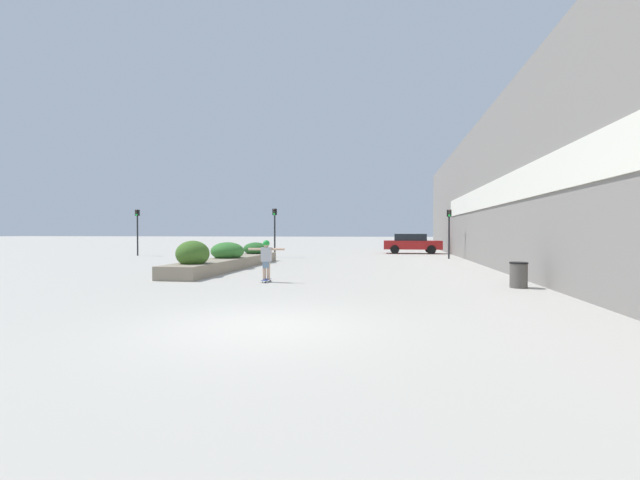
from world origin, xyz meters
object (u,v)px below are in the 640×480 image
Objects in this scene: traffic_light_left at (275,224)px; skateboarder at (266,256)px; car_center_left at (567,245)px; traffic_light_far_left at (137,224)px; skateboard at (266,280)px; traffic_light_right at (449,225)px; trash_bin at (519,275)px; car_leftmost at (412,243)px.

skateboarder is at bearing -76.04° from traffic_light_left.
car_center_left is 1.27× the size of traffic_light_far_left.
skateboard is 0.47× the size of skateboarder.
traffic_light_right is at bearing -0.55° from traffic_light_far_left.
traffic_light_left is (-12.00, 14.69, 1.92)m from trash_bin.
skateboard is 0.20× the size of traffic_light_right.
skateboard is 16.88m from traffic_light_right.
car_leftmost is at bearing 34.96° from traffic_light_left.
traffic_light_right is 22.56m from traffic_light_far_left.
car_center_left reaches higher than skateboarder.
trash_bin is 0.25× the size of traffic_light_right.
car_center_left is at bearing 33.77° from traffic_light_right.
trash_bin is at bearing -2.98° from skateboard.
trash_bin is at bearing 5.77° from car_leftmost.
trash_bin is 0.24× the size of traffic_light_far_left.
car_leftmost is at bearing 72.33° from skateboard.
trash_bin is 19.07m from traffic_light_left.
trash_bin is 21.67m from car_leftmost.
skateboard is 15.07m from traffic_light_left.
skateboard is at bearing -119.60° from traffic_light_right.
car_center_left is 1.28× the size of traffic_light_left.
traffic_light_left reaches higher than traffic_light_right.
traffic_light_far_left reaches higher than skateboarder.
car_leftmost is at bearing 17.72° from traffic_light_far_left.
car_leftmost reaches higher than skateboarder.
traffic_light_left is at bearing -72.97° from car_center_left.
car_leftmost is 7.20m from traffic_light_right.
traffic_light_left is at bearing 129.23° from trash_bin.
trash_bin is at bearing -2.98° from skateboarder.
traffic_light_far_left is (-32.32, -6.31, 1.55)m from car_center_left.
car_center_left is at bearing 11.05° from traffic_light_far_left.
traffic_light_left is (-3.59, 14.46, 2.27)m from skateboard.
traffic_light_left reaches higher than car_center_left.
skateboarder is 22.22m from car_leftmost.
skateboard is at bearing -40.54° from car_center_left.
skateboarder is 20.60m from traffic_light_far_left.
traffic_light_far_left is at bearing 178.32° from traffic_light_left.
trash_bin is 23.40m from car_center_left.
traffic_light_far_left is at bearing 179.45° from traffic_light_right.
traffic_light_right is 0.94× the size of traffic_light_far_left.
traffic_light_left is 0.99× the size of traffic_light_far_left.
traffic_light_right is (2.04, -6.77, 1.37)m from car_leftmost.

